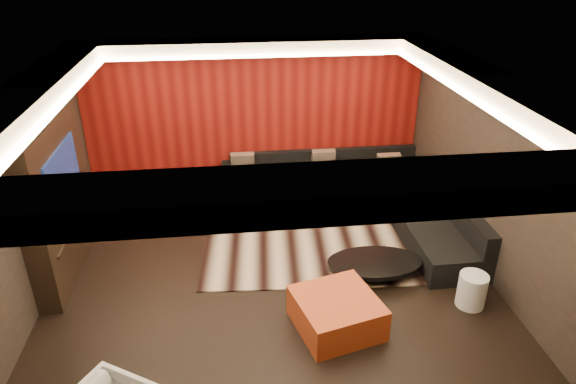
{
  "coord_description": "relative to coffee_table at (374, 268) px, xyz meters",
  "views": [
    {
      "loc": [
        -0.49,
        -5.85,
        4.29
      ],
      "look_at": [
        0.3,
        0.6,
        1.05
      ],
      "focal_mm": 32.0,
      "sensor_mm": 36.0,
      "label": 1
    }
  ],
  "objects": [
    {
      "name": "floor",
      "position": [
        -1.43,
        0.08,
        -0.14
      ],
      "size": [
        6.0,
        6.0,
        0.02
      ],
      "primitive_type": "cube",
      "color": "black",
      "rests_on": "ground"
    },
    {
      "name": "ceiling",
      "position": [
        -1.43,
        0.08,
        2.68
      ],
      "size": [
        6.0,
        6.0,
        0.02
      ],
      "primitive_type": "cube",
      "color": "silver",
      "rests_on": "ground"
    },
    {
      "name": "wall_back",
      "position": [
        -1.43,
        3.09,
        1.27
      ],
      "size": [
        6.0,
        0.02,
        2.8
      ],
      "primitive_type": "cube",
      "color": "black",
      "rests_on": "ground"
    },
    {
      "name": "wall_left",
      "position": [
        -4.44,
        0.08,
        1.27
      ],
      "size": [
        0.02,
        6.0,
        2.8
      ],
      "primitive_type": "cube",
      "color": "black",
      "rests_on": "ground"
    },
    {
      "name": "wall_right",
      "position": [
        1.58,
        0.08,
        1.27
      ],
      "size": [
        0.02,
        6.0,
        2.8
      ],
      "primitive_type": "cube",
      "color": "black",
      "rests_on": "ground"
    },
    {
      "name": "red_feature_wall",
      "position": [
        -1.43,
        3.05,
        1.27
      ],
      "size": [
        5.98,
        0.05,
        2.78
      ],
      "primitive_type": "cube",
      "color": "#6B0C0A",
      "rests_on": "ground"
    },
    {
      "name": "soffit_back",
      "position": [
        -1.43,
        2.78,
        2.56
      ],
      "size": [
        6.0,
        0.6,
        0.22
      ],
      "primitive_type": "cube",
      "color": "silver",
      "rests_on": "ground"
    },
    {
      "name": "soffit_front",
      "position": [
        -1.43,
        -2.62,
        2.56
      ],
      "size": [
        6.0,
        0.6,
        0.22
      ],
      "primitive_type": "cube",
      "color": "silver",
      "rests_on": "ground"
    },
    {
      "name": "soffit_left",
      "position": [
        -4.13,
        0.08,
        2.56
      ],
      "size": [
        0.6,
        4.8,
        0.22
      ],
      "primitive_type": "cube",
      "color": "silver",
      "rests_on": "ground"
    },
    {
      "name": "soffit_right",
      "position": [
        1.27,
        0.08,
        2.56
      ],
      "size": [
        0.6,
        4.8,
        0.22
      ],
      "primitive_type": "cube",
      "color": "silver",
      "rests_on": "ground"
    },
    {
      "name": "cove_back",
      "position": [
        -1.43,
        2.44,
        2.47
      ],
      "size": [
        4.8,
        0.08,
        0.04
      ],
      "primitive_type": "cube",
      "color": "#FFD899",
      "rests_on": "ground"
    },
    {
      "name": "cove_front",
      "position": [
        -1.43,
        -2.28,
        2.47
      ],
      "size": [
        4.8,
        0.08,
        0.04
      ],
      "primitive_type": "cube",
      "color": "#FFD899",
      "rests_on": "ground"
    },
    {
      "name": "cove_left",
      "position": [
        -3.79,
        0.08,
        2.47
      ],
      "size": [
        0.08,
        4.8,
        0.04
      ],
      "primitive_type": "cube",
      "color": "#FFD899",
      "rests_on": "ground"
    },
    {
      "name": "cove_right",
      "position": [
        0.93,
        0.08,
        2.47
      ],
      "size": [
        0.08,
        4.8,
        0.04
      ],
      "primitive_type": "cube",
      "color": "#FFD899",
      "rests_on": "ground"
    },
    {
      "name": "tv_surround",
      "position": [
        -4.28,
        0.68,
        0.97
      ],
      "size": [
        0.3,
        2.0,
        2.2
      ],
      "primitive_type": "cube",
      "color": "black",
      "rests_on": "ground"
    },
    {
      "name": "tv_screen",
      "position": [
        -4.12,
        0.68,
        1.32
      ],
      "size": [
        0.04,
        1.3,
        0.8
      ],
      "primitive_type": "cube",
      "color": "black",
      "rests_on": "ground"
    },
    {
      "name": "tv_shelf",
      "position": [
        -4.12,
        0.68,
        0.57
      ],
      "size": [
        0.04,
        1.6,
        0.04
      ],
      "primitive_type": "cube",
      "color": "black",
      "rests_on": "ground"
    },
    {
      "name": "rug",
      "position": [
        -0.37,
        1.25,
        -0.12
      ],
      "size": [
        4.21,
        3.29,
        0.02
      ],
      "primitive_type": "cube",
      "rotation": [
        0.0,
        0.0,
        -0.07
      ],
      "color": "tan",
      "rests_on": "floor"
    },
    {
      "name": "coffee_table",
      "position": [
        0.0,
        0.0,
        0.0
      ],
      "size": [
        1.38,
        1.38,
        0.22
      ],
      "primitive_type": "cylinder",
      "rotation": [
        0.0,
        0.0,
        -0.04
      ],
      "color": "black",
      "rests_on": "rug"
    },
    {
      "name": "drum_stool",
      "position": [
        -2.12,
        1.64,
        0.11
      ],
      "size": [
        0.49,
        0.49,
        0.45
      ],
      "primitive_type": "cylinder",
      "rotation": [
        0.0,
        0.0,
        0.35
      ],
      "color": "black",
      "rests_on": "rug"
    },
    {
      "name": "striped_pouf",
      "position": [
        -2.12,
        1.97,
        0.06
      ],
      "size": [
        0.79,
        0.79,
        0.33
      ],
      "primitive_type": "ellipsoid",
      "rotation": [
        0.0,
        0.0,
        0.39
      ],
      "color": "#C0BA94",
      "rests_on": "rug"
    },
    {
      "name": "white_side_table",
      "position": [
        1.07,
        -0.78,
        0.1
      ],
      "size": [
        0.44,
        0.44,
        0.46
      ],
      "primitive_type": "cylinder",
      "rotation": [
        0.0,
        0.0,
        0.24
      ],
      "color": "white",
      "rests_on": "floor"
    },
    {
      "name": "orange_ottoman",
      "position": [
        -0.74,
        -0.98,
        0.08
      ],
      "size": [
        1.15,
        1.15,
        0.42
      ],
      "primitive_type": "cube",
      "rotation": [
        0.0,
        0.0,
        0.26
      ],
      "color": "#A63D15",
      "rests_on": "floor"
    },
    {
      "name": "sectional_sofa",
      "position": [
        0.3,
        1.95,
        0.13
      ],
      "size": [
        3.65,
        3.5,
        0.75
      ],
      "color": "black",
      "rests_on": "floor"
    },
    {
      "name": "throw_pillows",
      "position": [
        0.08,
        2.36,
        0.49
      ],
      "size": [
        3.34,
        1.67,
        0.5
      ],
      "color": "tan",
      "rests_on": "sectional_sofa"
    }
  ]
}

